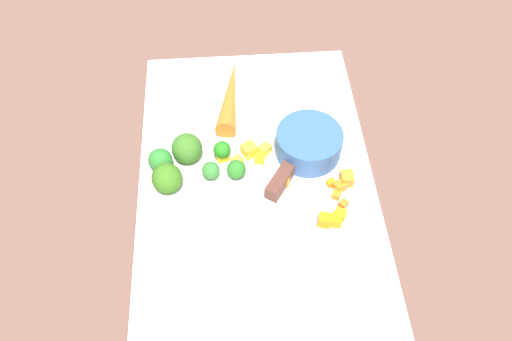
{
  "coord_description": "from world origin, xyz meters",
  "views": [
    {
      "loc": [
        -0.42,
        0.03,
        0.59
      ],
      "look_at": [
        0.0,
        0.0,
        0.02
      ],
      "focal_mm": 36.68,
      "sensor_mm": 36.0,
      "label": 1
    }
  ],
  "objects": [
    {
      "name": "pepper_dice_1",
      "position": [
        0.03,
        0.04,
        0.02
      ],
      "size": [
        0.02,
        0.02,
        0.01
      ],
      "primitive_type": "cube",
      "rotation": [
        0.0,
        0.0,
        1.85
      ],
      "color": "yellow",
      "rests_on": "cutting_board"
    },
    {
      "name": "pepper_dice_0",
      "position": [
        0.04,
        0.01,
        0.02
      ],
      "size": [
        0.03,
        0.03,
        0.02
      ],
      "primitive_type": "cube",
      "rotation": [
        0.0,
        0.0,
        2.09
      ],
      "color": "yellow",
      "rests_on": "cutting_board"
    },
    {
      "name": "carrot_dice_5",
      "position": [
        -0.07,
        -0.1,
        0.02
      ],
      "size": [
        0.02,
        0.02,
        0.01
      ],
      "primitive_type": "cube",
      "rotation": [
        0.0,
        0.0,
        2.62
      ],
      "color": "orange",
      "rests_on": "cutting_board"
    },
    {
      "name": "cutting_board",
      "position": [
        0.0,
        0.0,
        0.01
      ],
      "size": [
        0.48,
        0.32,
        0.01
      ],
      "primitive_type": "cube",
      "color": "white",
      "rests_on": "ground_plane"
    },
    {
      "name": "carrot_dice_6",
      "position": [
        -0.04,
        -0.1,
        0.02
      ],
      "size": [
        0.02,
        0.02,
        0.01
      ],
      "primitive_type": "cube",
      "rotation": [
        0.0,
        0.0,
        1.06
      ],
      "color": "orange",
      "rests_on": "cutting_board"
    },
    {
      "name": "carrot_dice_0",
      "position": [
        -0.02,
        -0.1,
        0.02
      ],
      "size": [
        0.01,
        0.01,
        0.01
      ],
      "primitive_type": "cube",
      "rotation": [
        0.0,
        0.0,
        1.96
      ],
      "color": "orange",
      "rests_on": "cutting_board"
    },
    {
      "name": "whole_carrot",
      "position": [
        0.14,
        0.03,
        0.03
      ],
      "size": [
        0.15,
        0.05,
        0.03
      ],
      "primitive_type": "cone",
      "rotation": [
        1.57,
        0.0,
        1.43
      ],
      "color": "orange",
      "rests_on": "cutting_board"
    },
    {
      "name": "carrot_dice_3",
      "position": [
        -0.06,
        -0.11,
        0.02
      ],
      "size": [
        0.01,
        0.01,
        0.01
      ],
      "primitive_type": "cube",
      "rotation": [
        0.0,
        0.0,
        0.68
      ],
      "color": "orange",
      "rests_on": "cutting_board"
    },
    {
      "name": "pepper_dice_2",
      "position": [
        0.04,
        -0.01,
        0.02
      ],
      "size": [
        0.02,
        0.02,
        0.01
      ],
      "primitive_type": "cube",
      "rotation": [
        0.0,
        0.0,
        0.77
      ],
      "color": "yellow",
      "rests_on": "cutting_board"
    },
    {
      "name": "pepper_dice_3",
      "position": [
        0.02,
        -0.01,
        0.02
      ],
      "size": [
        0.02,
        0.02,
        0.01
      ],
      "primitive_type": "cube",
      "rotation": [
        0.0,
        0.0,
        2.86
      ],
      "color": "yellow",
      "rests_on": "cutting_board"
    },
    {
      "name": "carrot_dice_4",
      "position": [
        -0.08,
        -0.1,
        0.02
      ],
      "size": [
        0.02,
        0.02,
        0.01
      ],
      "primitive_type": "cube",
      "rotation": [
        0.0,
        0.0,
        2.93
      ],
      "color": "orange",
      "rests_on": "cutting_board"
    },
    {
      "name": "broccoli_floret_3",
      "position": [
        -0.01,
        0.12,
        0.03
      ],
      "size": [
        0.04,
        0.04,
        0.04
      ],
      "color": "#96B95F",
      "rests_on": "cutting_board"
    },
    {
      "name": "carrot_dice_1",
      "position": [
        -0.02,
        -0.12,
        0.02
      ],
      "size": [
        0.02,
        0.02,
        0.02
      ],
      "primitive_type": "cube",
      "rotation": [
        0.0,
        0.0,
        1.54
      ],
      "color": "orange",
      "rests_on": "cutting_board"
    },
    {
      "name": "broccoli_floret_0",
      "position": [
        -0.0,
        0.06,
        0.03
      ],
      "size": [
        0.02,
        0.02,
        0.03
      ],
      "color": "#81B45C",
      "rests_on": "cutting_board"
    },
    {
      "name": "prep_bowl",
      "position": [
        0.03,
        -0.08,
        0.03
      ],
      "size": [
        0.09,
        0.09,
        0.04
      ],
      "primitive_type": "cylinder",
      "color": "#335993",
      "rests_on": "cutting_board"
    },
    {
      "name": "carrot_dice_8",
      "position": [
        -0.01,
        -0.04,
        0.02
      ],
      "size": [
        0.02,
        0.02,
        0.01
      ],
      "primitive_type": "cube",
      "rotation": [
        0.0,
        0.0,
        1.32
      ],
      "color": "orange",
      "rests_on": "cutting_board"
    },
    {
      "name": "broccoli_floret_2",
      "position": [
        0.03,
        0.04,
        0.03
      ],
      "size": [
        0.02,
        0.02,
        0.03
      ],
      "color": "#91AF5A",
      "rests_on": "cutting_board"
    },
    {
      "name": "broccoli_floret_1",
      "position": [
        0.04,
        0.09,
        0.03
      ],
      "size": [
        0.04,
        0.04,
        0.04
      ],
      "color": "#8EC35E",
      "rests_on": "cutting_board"
    },
    {
      "name": "broccoli_floret_5",
      "position": [
        0.02,
        0.13,
        0.03
      ],
      "size": [
        0.03,
        0.03,
        0.03
      ],
      "color": "#8FB954",
      "rests_on": "cutting_board"
    },
    {
      "name": "broccoli_floret_4",
      "position": [
        0.0,
        0.03,
        0.03
      ],
      "size": [
        0.03,
        0.03,
        0.03
      ],
      "color": "#91C261",
      "rests_on": "cutting_board"
    },
    {
      "name": "ground_plane",
      "position": [
        0.0,
        0.0,
        0.0
      ],
      "size": [
        4.0,
        4.0,
        0.0
      ],
      "primitive_type": "plane",
      "color": "brown"
    },
    {
      "name": "pepper_dice_4",
      "position": [
        0.02,
        0.02,
        0.02
      ],
      "size": [
        0.02,
        0.02,
        0.01
      ],
      "primitive_type": "cube",
      "rotation": [
        0.0,
        0.0,
        0.59
      ],
      "color": "yellow",
      "rests_on": "cutting_board"
    },
    {
      "name": "chef_knife",
      "position": [
        -0.07,
        0.0,
        0.02
      ],
      "size": [
        0.3,
        0.21,
        0.02
      ],
      "rotation": [
        0.0,
        0.0,
        2.56
      ],
      "color": "silver",
      "rests_on": "cutting_board"
    },
    {
      "name": "carrot_dice_2",
      "position": [
        -0.08,
        -0.08,
        0.02
      ],
      "size": [
        0.02,
        0.02,
        0.02
      ],
      "primitive_type": "cube",
      "rotation": [
        0.0,
        0.0,
        2.86
      ],
      "color": "orange",
      "rests_on": "cutting_board"
    },
    {
      "name": "carrot_dice_7",
      "position": [
        -0.03,
        -0.11,
        0.02
      ],
      "size": [
        0.02,
        0.02,
        0.01
      ],
      "primitive_type": "cube",
      "rotation": [
        0.0,
        0.0,
        2.08
      ],
      "color": "orange",
      "rests_on": "cutting_board"
    }
  ]
}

